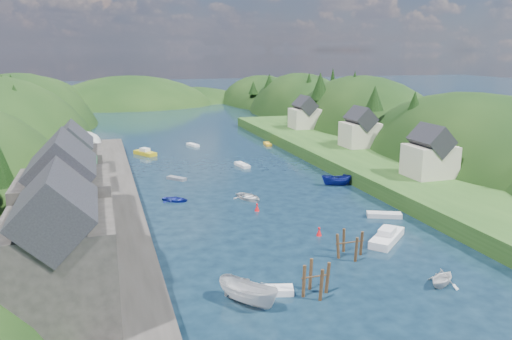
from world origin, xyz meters
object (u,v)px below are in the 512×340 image
object	(u,v)px
channel_buoy_near	(319,232)
channel_buoy_far	(257,208)
piling_cluster_far	(350,247)
piling_cluster_near	(316,282)

from	to	relation	value
channel_buoy_near	channel_buoy_far	world-z (taller)	same
piling_cluster_far	channel_buoy_near	distance (m)	6.87
piling_cluster_far	channel_buoy_near	xyz separation A→B (m)	(-0.50, 6.83, -0.64)
piling_cluster_far	channel_buoy_far	xyz separation A→B (m)	(-4.79, 18.28, -0.64)
piling_cluster_near	channel_buoy_far	bearing A→B (deg)	84.64
piling_cluster_far	channel_buoy_far	world-z (taller)	piling_cluster_far
piling_cluster_near	channel_buoy_far	xyz separation A→B (m)	(2.36, 25.19, -0.77)
piling_cluster_near	channel_buoy_near	size ratio (longest dim) A/B	3.32
channel_buoy_near	channel_buoy_far	xyz separation A→B (m)	(-4.29, 11.46, 0.00)
piling_cluster_far	channel_buoy_far	bearing A→B (deg)	104.67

